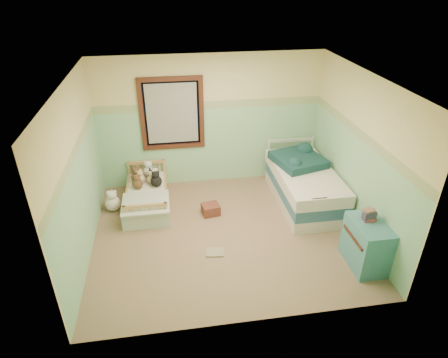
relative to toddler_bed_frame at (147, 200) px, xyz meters
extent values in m
cube|color=brown|center=(1.26, -1.05, -0.10)|extent=(4.20, 3.60, 0.02)
cube|color=white|center=(1.26, -1.05, 2.42)|extent=(4.20, 3.60, 0.02)
cube|color=beige|center=(1.26, 0.75, 1.16)|extent=(4.20, 0.04, 2.50)
cube|color=beige|center=(1.26, -2.85, 1.16)|extent=(4.20, 0.04, 2.50)
cube|color=beige|center=(-0.84, -1.05, 1.16)|extent=(0.04, 3.60, 2.50)
cube|color=beige|center=(3.36, -1.05, 1.16)|extent=(0.04, 3.60, 2.50)
cube|color=#87CB93|center=(1.26, 0.74, 0.66)|extent=(4.20, 0.01, 1.50)
cube|color=#548352|center=(1.26, 0.74, 1.48)|extent=(4.20, 0.01, 0.15)
cube|color=#3D1B12|center=(0.56, 0.71, 1.36)|extent=(1.16, 0.06, 1.36)
cube|color=#B0B0AD|center=(0.56, 0.72, 1.36)|extent=(0.92, 0.01, 1.12)
cube|color=#A47748|center=(0.00, 0.00, 0.00)|extent=(0.72, 1.44, 0.19)
cube|color=white|center=(0.00, 0.00, 0.15)|extent=(0.66, 1.38, 0.12)
cube|color=#8CB2DF|center=(0.00, -0.45, 0.23)|extent=(0.78, 0.72, 0.03)
sphere|color=brown|center=(-0.15, 0.50, 0.30)|extent=(0.18, 0.18, 0.18)
sphere|color=white|center=(0.05, 0.50, 0.32)|extent=(0.22, 0.22, 0.22)
sphere|color=beige|center=(-0.10, 0.28, 0.30)|extent=(0.17, 0.17, 0.17)
sphere|color=black|center=(0.13, 0.28, 0.31)|extent=(0.20, 0.20, 0.20)
sphere|color=white|center=(-0.59, -0.08, 0.04)|extent=(0.27, 0.27, 0.27)
sphere|color=beige|center=(-0.23, -0.58, 0.04)|extent=(0.27, 0.27, 0.27)
cube|color=white|center=(2.81, -0.35, 0.02)|extent=(0.94, 1.87, 0.22)
cube|color=#2B5A80|center=(2.81, -0.35, 0.24)|extent=(0.94, 1.87, 0.22)
cube|color=white|center=(2.81, -0.35, 0.46)|extent=(0.97, 1.91, 0.22)
cube|color=#143234|center=(2.76, -0.05, 0.64)|extent=(0.99, 1.02, 0.14)
cube|color=teal|center=(3.13, -2.08, 0.26)|extent=(0.44, 0.71, 0.71)
cube|color=#422E2D|center=(3.13, -2.00, 0.70)|extent=(0.17, 0.14, 0.16)
cube|color=#9E3E29|center=(1.10, -0.47, 0.00)|extent=(0.33, 0.30, 0.18)
cube|color=orange|center=(1.03, -1.52, -0.08)|extent=(0.30, 0.25, 0.03)
sphere|color=beige|center=(-0.12, 0.35, 0.30)|extent=(0.17, 0.17, 0.17)
sphere|color=white|center=(0.16, 0.26, 0.31)|extent=(0.20, 0.20, 0.20)
sphere|color=brown|center=(-0.17, 0.34, 0.31)|extent=(0.20, 0.20, 0.20)
sphere|color=brown|center=(-0.15, 0.09, 0.31)|extent=(0.19, 0.19, 0.19)
sphere|color=black|center=(0.19, 0.12, 0.32)|extent=(0.21, 0.21, 0.21)
sphere|color=beige|center=(0.10, 0.24, 0.30)|extent=(0.17, 0.17, 0.17)
camera|label=1|loc=(0.46, -6.03, 3.74)|focal=30.85mm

